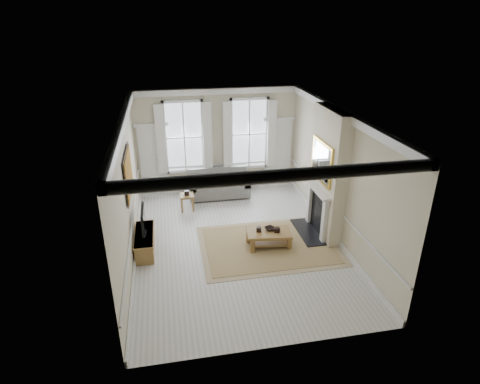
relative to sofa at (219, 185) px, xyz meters
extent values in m
plane|color=#B7B5AD|center=(0.04, -3.11, -0.37)|extent=(7.20, 7.20, 0.00)
plane|color=white|center=(0.04, -3.11, 3.03)|extent=(7.20, 7.20, 0.00)
plane|color=beige|center=(0.04, 0.49, 1.33)|extent=(5.20, 0.00, 5.20)
plane|color=beige|center=(-2.56, -3.11, 1.33)|extent=(0.00, 7.20, 7.20)
plane|color=beige|center=(2.64, -3.11, 1.33)|extent=(0.00, 7.20, 7.20)
cube|color=silver|center=(-2.01, 0.45, 0.78)|extent=(0.90, 0.08, 2.30)
cube|color=silver|center=(2.09, 0.45, 0.78)|extent=(0.90, 0.08, 2.30)
cube|color=#B4831E|center=(-2.52, -2.81, 1.68)|extent=(0.05, 1.66, 1.06)
cube|color=beige|center=(2.47, -2.91, 1.33)|extent=(0.35, 1.70, 3.38)
cube|color=black|center=(2.04, -2.91, -0.34)|extent=(0.55, 1.50, 0.05)
cube|color=silver|center=(2.24, -3.46, 0.21)|extent=(0.10, 0.18, 1.15)
cube|color=silver|center=(2.24, -2.36, 0.21)|extent=(0.10, 0.18, 1.15)
cube|color=silver|center=(2.19, -2.91, 0.93)|extent=(0.20, 1.45, 0.06)
cube|color=black|center=(2.29, -2.91, 0.18)|extent=(0.02, 0.92, 1.00)
cube|color=gold|center=(2.25, -2.91, 1.68)|extent=(0.06, 1.26, 1.06)
cube|color=slate|center=(0.00, -0.06, -0.09)|extent=(1.93, 0.94, 0.44)
cube|color=slate|center=(0.00, 0.31, 0.29)|extent=(1.93, 0.20, 0.44)
cube|color=slate|center=(-0.86, -0.06, 0.17)|extent=(0.20, 0.94, 0.30)
cube|color=slate|center=(0.86, -0.06, 0.17)|extent=(0.20, 0.94, 0.30)
cylinder|color=brown|center=(-0.84, -0.41, -0.33)|extent=(0.06, 0.06, 0.08)
cylinder|color=brown|center=(0.84, 0.29, -0.33)|extent=(0.06, 0.06, 0.08)
cube|color=brown|center=(-1.09, -0.87, 0.10)|extent=(0.42, 0.42, 0.06)
cube|color=brown|center=(-1.25, -1.03, -0.15)|extent=(0.05, 0.05, 0.44)
cube|color=brown|center=(-0.94, -1.03, -0.15)|extent=(0.05, 0.05, 0.44)
cube|color=brown|center=(-1.25, -0.72, -0.15)|extent=(0.05, 0.05, 0.44)
cube|color=brown|center=(-0.94, -0.72, -0.15)|extent=(0.05, 0.05, 0.44)
cube|color=#987D4E|center=(0.82, -3.35, -0.35)|extent=(3.50, 2.60, 0.02)
cube|color=brown|center=(0.82, -3.35, 0.01)|extent=(1.19, 0.78, 0.08)
cube|color=brown|center=(0.36, -3.57, -0.20)|extent=(0.10, 0.10, 0.34)
cube|color=brown|center=(1.27, -3.57, -0.20)|extent=(0.10, 0.10, 0.34)
cube|color=brown|center=(0.36, -3.12, -0.20)|extent=(0.10, 0.10, 0.34)
cube|color=brown|center=(1.27, -3.12, -0.20)|extent=(0.10, 0.10, 0.34)
cylinder|color=black|center=(0.57, -3.30, 0.12)|extent=(0.13, 0.13, 0.13)
cylinder|color=black|center=(1.02, -3.40, 0.11)|extent=(0.16, 0.16, 0.11)
imported|color=black|center=(0.87, -3.25, 0.08)|extent=(0.33, 0.33, 0.06)
cube|color=brown|center=(-2.30, -2.98, -0.12)|extent=(0.44, 1.37, 0.49)
cube|color=black|center=(-2.28, -2.98, 0.14)|extent=(0.08, 0.30, 0.03)
cube|color=black|center=(-2.28, -2.98, 0.53)|extent=(0.05, 0.90, 0.55)
cube|color=black|center=(-2.25, -2.98, 0.53)|extent=(0.01, 0.83, 0.50)
camera|label=1|loc=(-1.57, -11.93, 5.14)|focal=30.00mm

